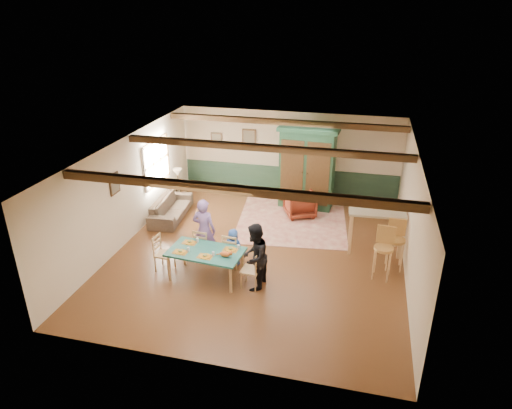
% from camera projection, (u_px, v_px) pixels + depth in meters
% --- Properties ---
extents(floor, '(8.00, 8.00, 0.00)m').
position_uv_depth(floor, '(260.00, 252.00, 11.50)').
color(floor, '#512C16').
rests_on(floor, ground).
extents(wall_back, '(7.00, 0.02, 2.70)m').
position_uv_depth(wall_back, '(289.00, 154.00, 14.50)').
color(wall_back, beige).
rests_on(wall_back, floor).
extents(wall_left, '(0.02, 8.00, 2.70)m').
position_uv_depth(wall_left, '(127.00, 190.00, 11.71)').
color(wall_left, beige).
rests_on(wall_left, floor).
extents(wall_right, '(0.02, 8.00, 2.70)m').
position_uv_depth(wall_right, '(412.00, 218.00, 10.18)').
color(wall_right, beige).
rests_on(wall_right, floor).
extents(ceiling, '(7.00, 8.00, 0.02)m').
position_uv_depth(ceiling, '(260.00, 149.00, 10.40)').
color(ceiling, silver).
rests_on(ceiling, wall_back).
extents(wainscot_back, '(6.95, 0.03, 0.90)m').
position_uv_depth(wainscot_back, '(288.00, 180.00, 14.84)').
color(wainscot_back, '#1F3828').
rests_on(wainscot_back, floor).
extents(ceiling_beam_front, '(6.95, 0.16, 0.16)m').
position_uv_depth(ceiling_beam_front, '(231.00, 189.00, 8.40)').
color(ceiling_beam_front, '#301F0D').
rests_on(ceiling_beam_front, ceiling).
extents(ceiling_beam_mid, '(6.95, 0.16, 0.16)m').
position_uv_depth(ceiling_beam_mid, '(264.00, 148.00, 10.79)').
color(ceiling_beam_mid, '#301F0D').
rests_on(ceiling_beam_mid, ceiling).
extents(ceiling_beam_back, '(6.95, 0.16, 0.16)m').
position_uv_depth(ceiling_beam_back, '(284.00, 122.00, 13.10)').
color(ceiling_beam_back, '#301F0D').
rests_on(ceiling_beam_back, ceiling).
extents(window_left, '(0.06, 1.60, 1.30)m').
position_uv_depth(window_left, '(156.00, 162.00, 13.13)').
color(window_left, white).
rests_on(window_left, wall_left).
extents(picture_left_wall, '(0.04, 0.42, 0.52)m').
position_uv_depth(picture_left_wall, '(115.00, 184.00, 11.01)').
color(picture_left_wall, gray).
rests_on(picture_left_wall, wall_left).
extents(picture_back_a, '(0.45, 0.04, 0.55)m').
position_uv_depth(picture_back_a, '(249.00, 138.00, 14.57)').
color(picture_back_a, gray).
rests_on(picture_back_a, wall_back).
extents(picture_back_b, '(0.38, 0.04, 0.48)m').
position_uv_depth(picture_back_b, '(216.00, 140.00, 14.87)').
color(picture_back_b, gray).
rests_on(picture_back_b, wall_back).
extents(dining_table, '(1.73, 1.06, 0.69)m').
position_uv_depth(dining_table, '(206.00, 264.00, 10.29)').
color(dining_table, '#1E6056').
rests_on(dining_table, floor).
extents(dining_chair_far_left, '(0.42, 0.44, 0.88)m').
position_uv_depth(dining_chair_far_left, '(204.00, 245.00, 10.93)').
color(dining_chair_far_left, tan).
rests_on(dining_chair_far_left, floor).
extents(dining_chair_far_right, '(0.42, 0.44, 0.88)m').
position_uv_depth(dining_chair_far_right, '(232.00, 250.00, 10.72)').
color(dining_chair_far_right, tan).
rests_on(dining_chair_far_right, floor).
extents(dining_chair_end_left, '(0.44, 0.42, 0.88)m').
position_uv_depth(dining_chair_end_left, '(164.00, 253.00, 10.56)').
color(dining_chair_end_left, tan).
rests_on(dining_chair_end_left, floor).
extents(dining_chair_end_right, '(0.44, 0.42, 0.88)m').
position_uv_depth(dining_chair_end_right, '(251.00, 269.00, 9.94)').
color(dining_chair_end_right, tan).
rests_on(dining_chair_end_right, floor).
extents(person_man, '(0.61, 0.43, 1.59)m').
position_uv_depth(person_man, '(204.00, 230.00, 10.85)').
color(person_man, '#805EA2').
rests_on(person_man, floor).
extents(person_woman, '(0.64, 0.79, 1.52)m').
position_uv_depth(person_woman, '(255.00, 257.00, 9.78)').
color(person_woman, black).
rests_on(person_woman, floor).
extents(person_child, '(0.48, 0.33, 0.93)m').
position_uv_depth(person_child, '(233.00, 247.00, 10.77)').
color(person_child, '#2A52A9').
rests_on(person_child, floor).
extents(cat, '(0.34, 0.16, 0.17)m').
position_uv_depth(cat, '(225.00, 254.00, 9.89)').
color(cat, orange).
rests_on(cat, dining_table).
extents(place_setting_near_left, '(0.39, 0.31, 0.11)m').
position_uv_depth(place_setting_near_left, '(180.00, 250.00, 10.07)').
color(place_setting_near_left, orange).
rests_on(place_setting_near_left, dining_table).
extents(place_setting_near_center, '(0.39, 0.31, 0.11)m').
position_uv_depth(place_setting_near_center, '(205.00, 255.00, 9.90)').
color(place_setting_near_center, orange).
rests_on(place_setting_near_center, dining_table).
extents(place_setting_far_left, '(0.39, 0.31, 0.11)m').
position_uv_depth(place_setting_far_left, '(189.00, 241.00, 10.47)').
color(place_setting_far_left, orange).
rests_on(place_setting_far_left, dining_table).
extents(place_setting_far_right, '(0.39, 0.31, 0.11)m').
position_uv_depth(place_setting_far_right, '(231.00, 248.00, 10.18)').
color(place_setting_far_right, orange).
rests_on(place_setting_far_right, dining_table).
extents(area_rug, '(3.43, 3.93, 0.01)m').
position_uv_depth(area_rug, '(292.00, 217.00, 13.34)').
color(area_rug, beige).
rests_on(area_rug, floor).
extents(armoire, '(1.80, 0.83, 2.48)m').
position_uv_depth(armoire, '(307.00, 168.00, 13.58)').
color(armoire, '#173A24').
rests_on(armoire, floor).
extents(armchair, '(1.09, 1.10, 0.76)m').
position_uv_depth(armchair, '(300.00, 204.00, 13.31)').
color(armchair, '#4F180F').
rests_on(armchair, floor).
extents(sofa, '(0.95, 2.04, 0.58)m').
position_uv_depth(sofa, '(171.00, 208.00, 13.25)').
color(sofa, '#44362A').
rests_on(sofa, floor).
extents(end_table, '(0.51, 0.51, 0.56)m').
position_uv_depth(end_table, '(179.00, 193.00, 14.32)').
color(end_table, '#301F0D').
rests_on(end_table, floor).
extents(table_lamp, '(0.30, 0.30, 0.51)m').
position_uv_depth(table_lamp, '(178.00, 177.00, 14.10)').
color(table_lamp, '#D5B389').
rests_on(table_lamp, end_table).
extents(counter_table, '(1.40, 0.87, 1.13)m').
position_uv_depth(counter_table, '(375.00, 230.00, 11.36)').
color(counter_table, '#C4B898').
rests_on(counter_table, floor).
extents(bar_stool_left, '(0.49, 0.53, 1.22)m').
position_uv_depth(bar_stool_left, '(383.00, 254.00, 10.19)').
color(bar_stool_left, tan).
rests_on(bar_stool_left, floor).
extents(bar_stool_right, '(0.43, 0.47, 1.20)m').
position_uv_depth(bar_stool_right, '(395.00, 246.00, 10.57)').
color(bar_stool_right, tan).
rests_on(bar_stool_right, floor).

